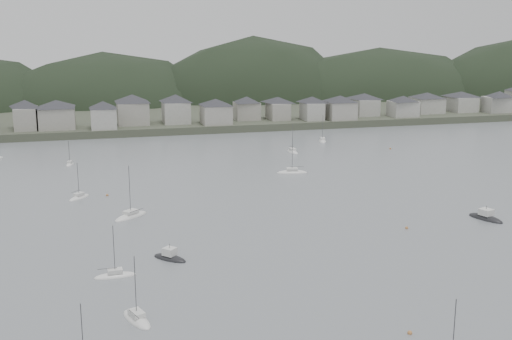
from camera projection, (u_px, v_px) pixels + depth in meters
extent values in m
plane|color=slate|center=(382.00, 312.00, 97.58)|extent=(900.00, 900.00, 0.00)
cube|color=#383D2D|center=(160.00, 98.00, 375.57)|extent=(900.00, 250.00, 3.00)
ellipsoid|color=black|center=(106.00, 125.00, 349.13)|extent=(132.08, 90.41, 79.74)
ellipsoid|color=black|center=(253.00, 124.00, 370.48)|extent=(133.88, 88.37, 101.41)
ellipsoid|color=black|center=(377.00, 117.00, 384.01)|extent=(165.81, 81.78, 82.55)
cube|color=gray|center=(26.00, 118.00, 251.44)|extent=(8.34, 12.91, 8.59)
pyramid|color=#2C2C31|center=(25.00, 104.00, 250.18)|extent=(15.78, 15.78, 3.01)
cube|color=gray|center=(57.00, 118.00, 253.78)|extent=(13.68, 13.35, 8.36)
pyramid|color=#2C2C31|center=(56.00, 104.00, 252.55)|extent=(20.07, 20.07, 2.93)
cube|color=#9B9992|center=(104.00, 118.00, 253.23)|extent=(9.78, 10.20, 8.08)
pyramid|color=#2C2C31|center=(103.00, 105.00, 252.04)|extent=(14.83, 14.83, 2.83)
cube|color=gray|center=(133.00, 113.00, 265.22)|extent=(12.59, 13.33, 9.09)
pyramid|color=#2C2C31|center=(132.00, 98.00, 263.88)|extent=(19.24, 19.24, 3.18)
cube|color=#9B9992|center=(176.00, 112.00, 268.21)|extent=(10.74, 12.17, 8.87)
pyramid|color=#2C2C31|center=(176.00, 98.00, 266.91)|extent=(17.01, 17.01, 3.10)
cube|color=gray|center=(216.00, 115.00, 266.05)|extent=(11.63, 12.09, 7.69)
pyramid|color=#2C2C31|center=(216.00, 102.00, 264.92)|extent=(17.61, 17.61, 2.69)
cube|color=gray|center=(247.00, 111.00, 278.08)|extent=(10.37, 9.35, 7.44)
pyramid|color=#2C2C31|center=(247.00, 99.00, 276.98)|extent=(14.65, 14.65, 2.60)
cube|color=gray|center=(278.00, 111.00, 279.17)|extent=(8.24, 12.20, 7.22)
pyramid|color=#2C2C31|center=(278.00, 100.00, 278.11)|extent=(15.17, 15.17, 2.53)
cube|color=#9B9992|center=(312.00, 111.00, 277.66)|extent=(8.06, 10.91, 7.46)
pyramid|color=#2C2C31|center=(312.00, 100.00, 276.56)|extent=(14.08, 14.08, 2.61)
cube|color=gray|center=(340.00, 110.00, 279.31)|extent=(11.73, 11.78, 7.66)
pyramid|color=#2C2C31|center=(340.00, 99.00, 278.18)|extent=(17.46, 17.46, 2.68)
cube|color=#9B9992|center=(364.00, 107.00, 292.58)|extent=(10.19, 13.02, 7.33)
pyramid|color=#2C2C31|center=(364.00, 96.00, 291.50)|extent=(17.23, 17.23, 2.57)
cube|color=#9B9992|center=(403.00, 109.00, 288.01)|extent=(11.70, 9.81, 6.88)
pyramid|color=#2C2C31|center=(403.00, 98.00, 286.99)|extent=(15.97, 15.97, 2.41)
cube|color=#9B9992|center=(427.00, 105.00, 300.54)|extent=(12.83, 12.48, 7.00)
pyramid|color=#2C2C31|center=(427.00, 95.00, 299.51)|extent=(18.79, 18.79, 2.45)
cube|color=#9B9992|center=(461.00, 104.00, 305.60)|extent=(11.07, 13.50, 6.97)
pyramid|color=#2C2C31|center=(461.00, 94.00, 304.58)|extent=(18.25, 18.25, 2.44)
cube|color=#9B9992|center=(499.00, 104.00, 302.11)|extent=(13.75, 9.12, 7.34)
pyramid|color=#2C2C31|center=(500.00, 94.00, 301.03)|extent=(16.97, 16.97, 2.57)
cylinder|color=#3F3F42|center=(82.00, 332.00, 82.53)|extent=(0.12, 0.12, 7.84)
ellipsoid|color=silver|center=(115.00, 276.00, 111.50)|extent=(7.37, 2.59, 1.46)
cube|color=silver|center=(115.00, 271.00, 111.27)|extent=(2.61, 1.69, 0.70)
cylinder|color=#3F3F42|center=(114.00, 251.00, 110.47)|extent=(0.12, 0.12, 9.11)
cylinder|color=#3F3F42|center=(107.00, 269.00, 110.87)|extent=(3.28, 0.21, 0.10)
ellipsoid|color=silver|center=(79.00, 198.00, 162.53)|extent=(6.32, 6.97, 1.43)
cube|color=silver|center=(79.00, 194.00, 162.31)|extent=(2.81, 2.93, 0.70)
cylinder|color=#3F3F42|center=(78.00, 180.00, 161.52)|extent=(0.12, 0.12, 8.94)
cylinder|color=#3F3F42|center=(76.00, 191.00, 162.92)|extent=(2.13, 2.54, 0.10)
ellipsoid|color=silver|center=(137.00, 320.00, 94.95)|extent=(5.06, 8.25, 1.57)
cube|color=silver|center=(137.00, 313.00, 94.71)|extent=(2.57, 3.18, 0.70)
cylinder|color=#3F3F42|center=(135.00, 288.00, 93.85)|extent=(0.12, 0.12, 9.83)
cylinder|color=#3F3F42|center=(134.00, 314.00, 93.22)|extent=(1.31, 3.36, 0.10)
ellipsoid|color=silver|center=(70.00, 165.00, 201.80)|extent=(3.16, 6.26, 1.20)
cube|color=silver|center=(70.00, 162.00, 201.61)|extent=(1.74, 2.33, 0.70)
cylinder|color=#3F3F42|center=(69.00, 153.00, 200.95)|extent=(0.12, 0.12, 7.49)
cylinder|color=#3F3F42|center=(69.00, 160.00, 202.42)|extent=(0.68, 2.65, 0.10)
cylinder|color=#3F3F42|center=(453.00, 340.00, 77.39)|extent=(0.12, 0.12, 10.64)
ellipsoid|color=silver|center=(322.00, 141.00, 242.94)|extent=(4.48, 8.31, 1.58)
cube|color=silver|center=(322.00, 138.00, 242.70)|extent=(2.40, 3.13, 0.70)
cylinder|color=#3F3F42|center=(323.00, 128.00, 241.82)|extent=(0.12, 0.12, 9.91)
cylinder|color=#3F3F42|center=(320.00, 136.00, 243.79)|extent=(1.01, 3.47, 0.10)
ellipsoid|color=silver|center=(292.00, 152.00, 221.89)|extent=(3.00, 8.04, 1.58)
cube|color=silver|center=(292.00, 149.00, 221.66)|extent=(1.90, 2.86, 0.70)
cylinder|color=#3F3F42|center=(293.00, 138.00, 220.78)|extent=(0.12, 0.12, 9.87)
cylinder|color=#3F3F42|center=(291.00, 147.00, 222.90)|extent=(0.32, 3.55, 0.10)
ellipsoid|color=silver|center=(292.00, 173.00, 190.31)|extent=(9.53, 4.71, 1.82)
cube|color=silver|center=(292.00, 169.00, 190.05)|extent=(3.53, 2.61, 0.70)
cylinder|color=#3F3F42|center=(292.00, 154.00, 189.04)|extent=(0.12, 0.12, 11.41)
cylinder|color=#3F3F42|center=(297.00, 167.00, 190.64)|extent=(4.04, 0.93, 0.10)
ellipsoid|color=silver|center=(131.00, 217.00, 146.36)|extent=(9.20, 8.47, 1.90)
cube|color=silver|center=(131.00, 212.00, 146.08)|extent=(3.88, 3.74, 0.70)
cylinder|color=#3F3F42|center=(130.00, 191.00, 145.03)|extent=(0.12, 0.12, 11.86)
cylinder|color=#3F3F42|center=(137.00, 210.00, 145.24)|extent=(3.32, 2.84, 0.10)
ellipsoid|color=black|center=(486.00, 219.00, 144.90)|extent=(5.91, 9.34, 1.93)
cube|color=silver|center=(486.00, 212.00, 144.55)|extent=(3.20, 3.30, 1.40)
cylinder|color=#3F3F42|center=(486.00, 208.00, 144.35)|extent=(0.10, 0.10, 1.20)
ellipsoid|color=black|center=(170.00, 259.00, 119.98)|extent=(6.95, 7.14, 1.61)
cube|color=silver|center=(170.00, 251.00, 119.66)|extent=(3.00, 3.01, 1.40)
cylinder|color=#3F3F42|center=(170.00, 247.00, 119.46)|extent=(0.10, 0.10, 1.20)
sphere|color=#B0723A|center=(107.00, 195.00, 164.87)|extent=(0.70, 0.70, 0.70)
sphere|color=#B0723A|center=(407.00, 228.00, 138.05)|extent=(0.70, 0.70, 0.70)
sphere|color=#B0723A|center=(410.00, 333.00, 90.75)|extent=(0.70, 0.70, 0.70)
sphere|color=#B0723A|center=(390.00, 149.00, 227.74)|extent=(0.70, 0.70, 0.70)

